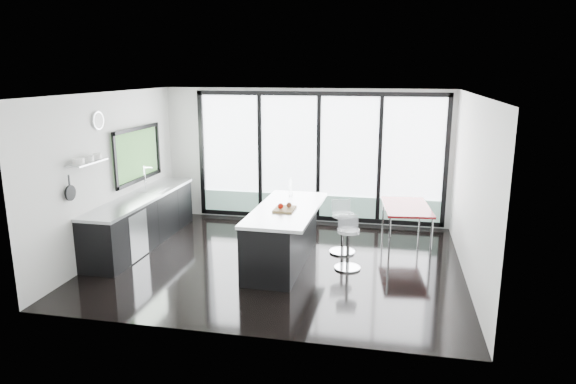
% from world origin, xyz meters
% --- Properties ---
extents(floor, '(6.00, 5.00, 0.00)m').
position_xyz_m(floor, '(0.00, 0.00, 0.00)').
color(floor, black).
rests_on(floor, ground).
extents(ceiling, '(6.00, 5.00, 0.00)m').
position_xyz_m(ceiling, '(0.00, 0.00, 2.80)').
color(ceiling, white).
rests_on(ceiling, wall_back).
extents(wall_back, '(6.00, 0.09, 2.80)m').
position_xyz_m(wall_back, '(0.27, 2.47, 1.27)').
color(wall_back, silver).
rests_on(wall_back, ground).
extents(wall_front, '(6.00, 0.00, 2.80)m').
position_xyz_m(wall_front, '(0.00, -2.50, 1.40)').
color(wall_front, silver).
rests_on(wall_front, ground).
extents(wall_left, '(0.26, 5.00, 2.80)m').
position_xyz_m(wall_left, '(-2.97, 0.27, 1.56)').
color(wall_left, silver).
rests_on(wall_left, ground).
extents(wall_right, '(0.00, 5.00, 2.80)m').
position_xyz_m(wall_right, '(3.00, 0.00, 1.40)').
color(wall_right, silver).
rests_on(wall_right, ground).
extents(counter_cabinets, '(0.69, 3.24, 1.36)m').
position_xyz_m(counter_cabinets, '(-2.67, 0.40, 0.46)').
color(counter_cabinets, black).
rests_on(counter_cabinets, floor).
extents(island, '(1.03, 2.38, 1.25)m').
position_xyz_m(island, '(0.06, -0.01, 0.49)').
color(island, black).
rests_on(island, floor).
extents(bar_stool_near, '(0.48, 0.48, 0.67)m').
position_xyz_m(bar_stool_near, '(1.17, -0.07, 0.34)').
color(bar_stool_near, silver).
rests_on(bar_stool_near, floor).
extents(bar_stool_far, '(0.59, 0.59, 0.72)m').
position_xyz_m(bar_stool_far, '(1.01, 0.67, 0.36)').
color(bar_stool_far, silver).
rests_on(bar_stool_far, floor).
extents(red_table, '(0.95, 1.49, 0.75)m').
position_xyz_m(red_table, '(2.10, 1.30, 0.38)').
color(red_table, maroon).
rests_on(red_table, floor).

